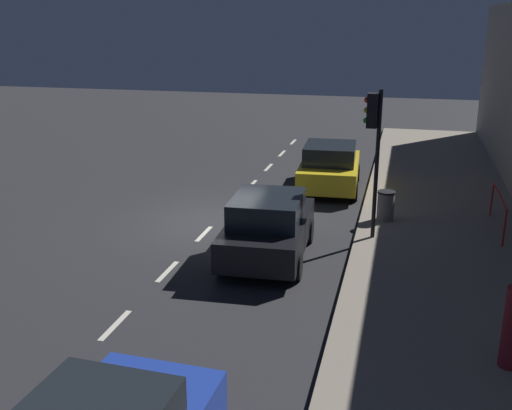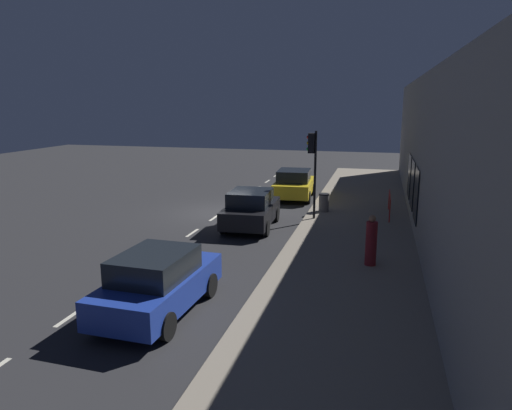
{
  "view_description": "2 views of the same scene",
  "coord_description": "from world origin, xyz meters",
  "px_view_note": "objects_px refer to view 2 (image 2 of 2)",
  "views": [
    {
      "loc": [
        5.06,
        -15.42,
        5.55
      ],
      "look_at": [
        1.7,
        -2.01,
        1.25
      ],
      "focal_mm": 42.12,
      "sensor_mm": 36.0,
      "label": 1
    },
    {
      "loc": [
        7.09,
        -20.62,
        5.11
      ],
      "look_at": [
        2.43,
        -2.82,
        1.11
      ],
      "focal_mm": 33.3,
      "sensor_mm": 36.0,
      "label": 2
    }
  ],
  "objects_px": {
    "parked_car_0": "(251,209)",
    "pedestrian_0": "(371,242)",
    "trash_bin": "(324,202)",
    "traffic_light": "(312,154)",
    "parked_car_2": "(294,184)",
    "parked_car_1": "(158,282)"
  },
  "relations": [
    {
      "from": "parked_car_0",
      "to": "pedestrian_0",
      "type": "relative_size",
      "value": 2.47
    },
    {
      "from": "parked_car_0",
      "to": "trash_bin",
      "type": "distance_m",
      "value": 4.11
    },
    {
      "from": "traffic_light",
      "to": "trash_bin",
      "type": "xyz_separation_m",
      "value": [
        0.38,
        1.49,
        -2.37
      ]
    },
    {
      "from": "parked_car_0",
      "to": "trash_bin",
      "type": "relative_size",
      "value": 4.72
    },
    {
      "from": "parked_car_2",
      "to": "trash_bin",
      "type": "xyz_separation_m",
      "value": [
        1.99,
        -3.26,
        -0.22
      ]
    },
    {
      "from": "pedestrian_0",
      "to": "trash_bin",
      "type": "relative_size",
      "value": 1.91
    },
    {
      "from": "trash_bin",
      "to": "parked_car_0",
      "type": "bearing_deg",
      "value": -130.05
    },
    {
      "from": "parked_car_0",
      "to": "parked_car_1",
      "type": "relative_size",
      "value": 0.97
    },
    {
      "from": "traffic_light",
      "to": "parked_car_0",
      "type": "xyz_separation_m",
      "value": [
        -2.26,
        -1.65,
        -2.16
      ]
    },
    {
      "from": "traffic_light",
      "to": "parked_car_0",
      "type": "distance_m",
      "value": 3.54
    },
    {
      "from": "parked_car_1",
      "to": "pedestrian_0",
      "type": "xyz_separation_m",
      "value": [
        4.98,
        4.51,
        0.1
      ]
    },
    {
      "from": "parked_car_1",
      "to": "parked_car_0",
      "type": "bearing_deg",
      "value": 91.81
    },
    {
      "from": "parked_car_1",
      "to": "parked_car_2",
      "type": "relative_size",
      "value": 1.04
    },
    {
      "from": "parked_car_0",
      "to": "parked_car_2",
      "type": "relative_size",
      "value": 1.0
    },
    {
      "from": "parked_car_0",
      "to": "pedestrian_0",
      "type": "height_order",
      "value": "pedestrian_0"
    },
    {
      "from": "parked_car_2",
      "to": "pedestrian_0",
      "type": "xyz_separation_m",
      "value": [
        4.27,
        -10.33,
        0.1
      ]
    },
    {
      "from": "traffic_light",
      "to": "parked_car_2",
      "type": "xyz_separation_m",
      "value": [
        -1.61,
        4.75,
        -2.16
      ]
    },
    {
      "from": "trash_bin",
      "to": "parked_car_2",
      "type": "bearing_deg",
      "value": 121.43
    },
    {
      "from": "traffic_light",
      "to": "parked_car_0",
      "type": "bearing_deg",
      "value": -143.82
    },
    {
      "from": "parked_car_2",
      "to": "trash_bin",
      "type": "relative_size",
      "value": 4.71
    },
    {
      "from": "pedestrian_0",
      "to": "parked_car_2",
      "type": "bearing_deg",
      "value": -86.62
    },
    {
      "from": "parked_car_0",
      "to": "trash_bin",
      "type": "height_order",
      "value": "parked_car_0"
    }
  ]
}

